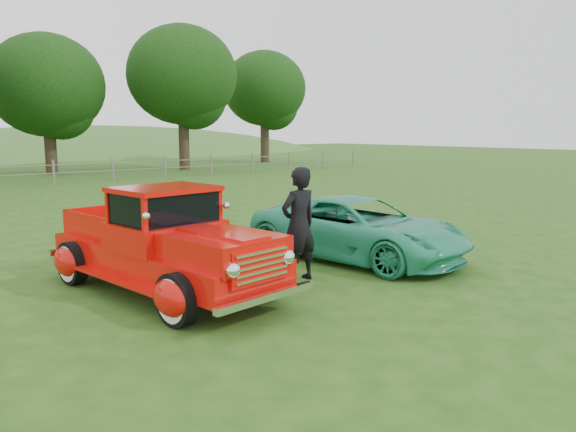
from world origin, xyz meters
TOP-DOWN VIEW (x-y plane):
  - ground at (0.00, 0.00)m, footprint 140.00×140.00m
  - tree_near_east at (5.00, 29.00)m, footprint 6.80×6.80m
  - tree_mid_east at (13.00, 27.00)m, footprint 7.20×7.20m
  - tree_far_east at (22.00, 30.00)m, footprint 6.60×6.60m
  - red_pickup at (-1.36, 1.75)m, footprint 2.68×5.16m
  - teal_sedan at (2.89, 1.38)m, footprint 2.87×4.95m
  - man at (0.85, 0.91)m, footprint 0.75×0.49m

SIDE VIEW (x-z plane):
  - ground at x=0.00m, z-range 0.00..0.00m
  - teal_sedan at x=2.89m, z-range 0.00..1.30m
  - red_pickup at x=-1.36m, z-range -0.09..1.69m
  - man at x=0.85m, z-range 0.00..2.04m
  - tree_near_east at x=5.00m, z-range 1.08..9.41m
  - tree_far_east at x=22.00m, z-range 1.43..10.29m
  - tree_mid_east at x=13.00m, z-range 1.45..10.89m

